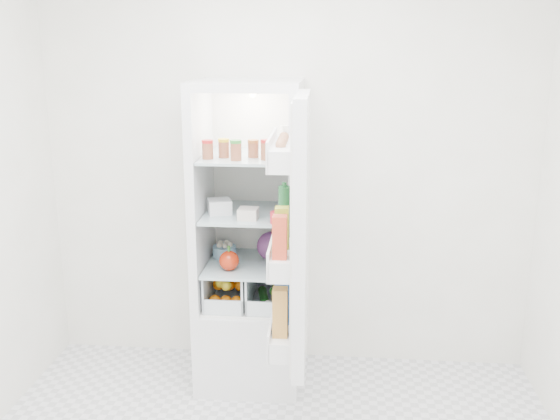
# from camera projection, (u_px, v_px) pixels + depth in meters

# --- Properties ---
(room_walls) EXTENTS (3.02, 3.02, 2.61)m
(room_walls) POSITION_uv_depth(u_px,v_px,m) (255.00, 157.00, 2.28)
(room_walls) COLOR silver
(room_walls) RESTS_ON ground
(refrigerator) EXTENTS (0.60, 0.60, 1.80)m
(refrigerator) POSITION_uv_depth(u_px,v_px,m) (251.00, 272.00, 3.74)
(refrigerator) COLOR white
(refrigerator) RESTS_ON ground
(shelf_low) EXTENTS (0.49, 0.53, 0.01)m
(shelf_low) POSITION_uv_depth(u_px,v_px,m) (249.00, 264.00, 3.66)
(shelf_low) COLOR #A6BDC2
(shelf_low) RESTS_ON refrigerator
(shelf_mid) EXTENTS (0.49, 0.53, 0.02)m
(shelf_mid) POSITION_uv_depth(u_px,v_px,m) (249.00, 213.00, 3.58)
(shelf_mid) COLOR #A6BDC2
(shelf_mid) RESTS_ON refrigerator
(shelf_top) EXTENTS (0.49, 0.53, 0.02)m
(shelf_top) POSITION_uv_depth(u_px,v_px,m) (248.00, 156.00, 3.50)
(shelf_top) COLOR #A6BDC2
(shelf_top) RESTS_ON refrigerator
(crisper_left) EXTENTS (0.23, 0.46, 0.22)m
(crisper_left) POSITION_uv_depth(u_px,v_px,m) (229.00, 284.00, 3.71)
(crisper_left) COLOR silver
(crisper_left) RESTS_ON refrigerator
(crisper_right) EXTENTS (0.23, 0.46, 0.22)m
(crisper_right) POSITION_uv_depth(u_px,v_px,m) (270.00, 285.00, 3.68)
(crisper_right) COLOR silver
(crisper_right) RESTS_ON refrigerator
(condiment_jars) EXTENTS (0.46, 0.16, 0.08)m
(condiment_jars) POSITION_uv_depth(u_px,v_px,m) (245.00, 151.00, 3.38)
(condiment_jars) COLOR #B21919
(condiment_jars) RESTS_ON shelf_top
(squeeze_bottle) EXTENTS (0.06, 0.06, 0.16)m
(squeeze_bottle) POSITION_uv_depth(u_px,v_px,m) (285.00, 140.00, 3.50)
(squeeze_bottle) COLOR white
(squeeze_bottle) RESTS_ON shelf_top
(tub_white) EXTENTS (0.16, 0.16, 0.08)m
(tub_white) POSITION_uv_depth(u_px,v_px,m) (220.00, 206.00, 3.54)
(tub_white) COLOR silver
(tub_white) RESTS_ON shelf_mid
(tub_cream) EXTENTS (0.11, 0.11, 0.06)m
(tub_cream) POSITION_uv_depth(u_px,v_px,m) (248.00, 214.00, 3.43)
(tub_cream) COLOR beige
(tub_cream) RESTS_ON shelf_mid
(tin_red) EXTENTS (0.10, 0.10, 0.06)m
(tin_red) POSITION_uv_depth(u_px,v_px,m) (279.00, 218.00, 3.35)
(tin_red) COLOR red
(tin_red) RESTS_ON shelf_mid
(red_cabbage) EXTENTS (0.17, 0.17, 0.17)m
(red_cabbage) POSITION_uv_depth(u_px,v_px,m) (271.00, 246.00, 3.69)
(red_cabbage) COLOR #4E1B51
(red_cabbage) RESTS_ON shelf_low
(bell_pepper) EXTENTS (0.11, 0.11, 0.11)m
(bell_pepper) POSITION_uv_depth(u_px,v_px,m) (229.00, 261.00, 3.53)
(bell_pepper) COLOR red
(bell_pepper) RESTS_ON shelf_low
(mushroom_bowl) EXTENTS (0.15, 0.15, 0.07)m
(mushroom_bowl) POSITION_uv_depth(u_px,v_px,m) (224.00, 251.00, 3.76)
(mushroom_bowl) COLOR #92BEDA
(mushroom_bowl) RESTS_ON shelf_low
(salad_bag) EXTENTS (0.10, 0.10, 0.10)m
(salad_bag) POSITION_uv_depth(u_px,v_px,m) (277.00, 268.00, 3.43)
(salad_bag) COLOR #AABF8F
(salad_bag) RESTS_ON shelf_low
(citrus_pile) EXTENTS (0.20, 0.24, 0.16)m
(citrus_pile) POSITION_uv_depth(u_px,v_px,m) (228.00, 290.00, 3.66)
(citrus_pile) COLOR orange
(citrus_pile) RESTS_ON refrigerator
(veg_pile) EXTENTS (0.16, 0.30, 0.10)m
(veg_pile) POSITION_uv_depth(u_px,v_px,m) (271.00, 293.00, 3.69)
(veg_pile) COLOR #1A4F1A
(veg_pile) RESTS_ON refrigerator
(fridge_door) EXTENTS (0.18, 0.60, 1.30)m
(fridge_door) POSITION_uv_depth(u_px,v_px,m) (295.00, 238.00, 2.99)
(fridge_door) COLOR white
(fridge_door) RESTS_ON refrigerator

